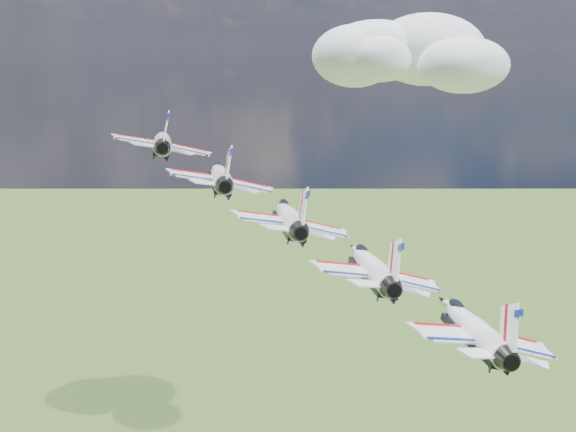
{
  "coord_description": "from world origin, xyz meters",
  "views": [
    {
      "loc": [
        -18.74,
        -58.34,
        172.25
      ],
      "look_at": [
        -16.66,
        15.8,
        156.67
      ],
      "focal_mm": 50.0,
      "sensor_mm": 36.0,
      "label": 1
    }
  ],
  "objects_px": {
    "jet_0": "(163,141)",
    "jet_1": "(220,175)",
    "jet_4": "(471,326)",
    "jet_2": "(288,216)",
    "jet_3": "(370,265)"
  },
  "relations": [
    {
      "from": "jet_0",
      "to": "jet_3",
      "type": "bearing_deg",
      "value": -56.43
    },
    {
      "from": "jet_0",
      "to": "jet_1",
      "type": "height_order",
      "value": "jet_0"
    },
    {
      "from": "jet_3",
      "to": "jet_4",
      "type": "relative_size",
      "value": 1.0
    },
    {
      "from": "jet_1",
      "to": "jet_3",
      "type": "height_order",
      "value": "jet_1"
    },
    {
      "from": "jet_3",
      "to": "jet_4",
      "type": "distance_m",
      "value": 10.83
    },
    {
      "from": "jet_1",
      "to": "jet_3",
      "type": "distance_m",
      "value": 21.67
    },
    {
      "from": "jet_2",
      "to": "jet_3",
      "type": "bearing_deg",
      "value": -56.43
    },
    {
      "from": "jet_1",
      "to": "jet_4",
      "type": "bearing_deg",
      "value": -56.43
    },
    {
      "from": "jet_2",
      "to": "jet_4",
      "type": "height_order",
      "value": "jet_2"
    },
    {
      "from": "jet_1",
      "to": "jet_2",
      "type": "distance_m",
      "value": 10.83
    },
    {
      "from": "jet_0",
      "to": "jet_2",
      "type": "relative_size",
      "value": 1.0
    },
    {
      "from": "jet_0",
      "to": "jet_2",
      "type": "xyz_separation_m",
      "value": [
        13.66,
        -15.93,
        -5.4
      ]
    },
    {
      "from": "jet_3",
      "to": "jet_0",
      "type": "bearing_deg",
      "value": 123.57
    },
    {
      "from": "jet_0",
      "to": "jet_1",
      "type": "bearing_deg",
      "value": -56.43
    },
    {
      "from": "jet_2",
      "to": "jet_4",
      "type": "xyz_separation_m",
      "value": [
        13.66,
        -15.93,
        -5.4
      ]
    }
  ]
}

